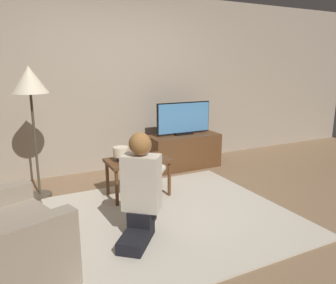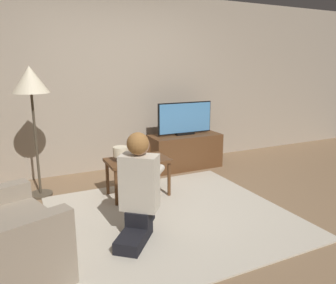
{
  "view_description": "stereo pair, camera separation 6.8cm",
  "coord_description": "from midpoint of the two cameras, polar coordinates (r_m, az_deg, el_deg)",
  "views": [
    {
      "loc": [
        -1.48,
        -2.83,
        1.57
      ],
      "look_at": [
        0.26,
        0.64,
        0.65
      ],
      "focal_mm": 35.0,
      "sensor_mm": 36.0,
      "label": 1
    },
    {
      "loc": [
        -1.42,
        -2.86,
        1.57
      ],
      "look_at": [
        0.26,
        0.64,
        0.65
      ],
      "focal_mm": 35.0,
      "sensor_mm": 36.0,
      "label": 2
    }
  ],
  "objects": [
    {
      "name": "picture_frame",
      "position": [
        4.04,
        -3.36,
        -1.44
      ],
      "size": [
        0.11,
        0.01,
        0.15
      ],
      "color": "brown",
      "rests_on": "coffee_table"
    },
    {
      "name": "wall_back",
      "position": [
        5.0,
        -8.93,
        10.02
      ],
      "size": [
        10.0,
        0.06,
        2.6
      ],
      "color": "tan",
      "rests_on": "ground_plane"
    },
    {
      "name": "remote",
      "position": [
        3.87,
        -3.8,
        -3.12
      ],
      "size": [
        0.04,
        0.15,
        0.02
      ],
      "color": "black",
      "rests_on": "coffee_table"
    },
    {
      "name": "tv",
      "position": [
        5.02,
        3.36,
        4.14
      ],
      "size": [
        0.9,
        0.08,
        0.5
      ],
      "color": "black",
      "rests_on": "tv_stand"
    },
    {
      "name": "person_kneeling",
      "position": [
        3.01,
        -4.45,
        -7.61
      ],
      "size": [
        0.71,
        0.78,
        0.98
      ],
      "rotation": [
        0.0,
        0.0,
        2.45
      ],
      "color": "black",
      "rests_on": "rug"
    },
    {
      "name": "floor_lamp",
      "position": [
        4.09,
        -22.37,
        9.02
      ],
      "size": [
        0.41,
        0.41,
        1.56
      ],
      "color": "#4C4233",
      "rests_on": "ground_plane"
    },
    {
      "name": "rug",
      "position": [
        3.55,
        1.19,
        -12.81
      ],
      "size": [
        2.4,
        2.22,
        0.02
      ],
      "color": "beige",
      "rests_on": "ground_plane"
    },
    {
      "name": "ground_plane",
      "position": [
        3.56,
        1.18,
        -12.93
      ],
      "size": [
        10.0,
        10.0,
        0.0
      ],
      "primitive_type": "plane",
      "color": "#896B4C"
    },
    {
      "name": "tv_stand",
      "position": [
        5.12,
        3.3,
        -1.57
      ],
      "size": [
        1.1,
        0.49,
        0.52
      ],
      "color": "brown",
      "rests_on": "ground_plane"
    },
    {
      "name": "table_lamp",
      "position": [
        3.86,
        -7.73,
        -1.82
      ],
      "size": [
        0.18,
        0.18,
        0.17
      ],
      "color": "#4C3823",
      "rests_on": "coffee_table"
    },
    {
      "name": "coffee_table",
      "position": [
        3.96,
        -4.8,
        -3.85
      ],
      "size": [
        0.74,
        0.45,
        0.47
      ],
      "color": "brown",
      "rests_on": "ground_plane"
    }
  ]
}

